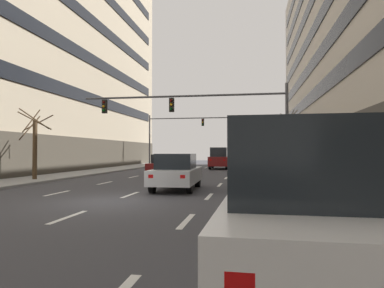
{
  "coord_description": "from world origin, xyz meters",
  "views": [
    {
      "loc": [
        4.98,
        -11.9,
        1.81
      ],
      "look_at": [
        0.16,
        16.56,
        2.45
      ],
      "focal_mm": 32.38,
      "sensor_mm": 36.0,
      "label": 1
    }
  ],
  "objects_px": {
    "car_driving_2": "(219,158)",
    "pedestrian_1": "(325,162)",
    "car_parked_0": "(301,211)",
    "street_tree_0": "(35,145)",
    "car_driving_0": "(165,165)",
    "street_tree_3": "(289,145)",
    "car_driving_1": "(177,172)",
    "street_tree_2": "(283,141)",
    "pedestrian_0": "(334,168)",
    "traffic_signal_0": "(205,111)",
    "traffic_signal_1": "(185,128)"
  },
  "relations": [
    {
      "from": "car_driving_2",
      "to": "pedestrian_1",
      "type": "bearing_deg",
      "value": -61.05
    },
    {
      "from": "pedestrian_1",
      "to": "car_parked_0",
      "type": "bearing_deg",
      "value": -102.4
    },
    {
      "from": "car_parked_0",
      "to": "pedestrian_1",
      "type": "relative_size",
      "value": 2.57
    },
    {
      "from": "pedestrian_1",
      "to": "street_tree_0",
      "type": "bearing_deg",
      "value": -170.18
    },
    {
      "from": "car_driving_0",
      "to": "pedestrian_1",
      "type": "relative_size",
      "value": 2.48
    },
    {
      "from": "car_driving_0",
      "to": "car_driving_2",
      "type": "relative_size",
      "value": 0.93
    },
    {
      "from": "car_driving_2",
      "to": "street_tree_3",
      "type": "bearing_deg",
      "value": -51.02
    },
    {
      "from": "car_driving_1",
      "to": "street_tree_2",
      "type": "bearing_deg",
      "value": 69.7
    },
    {
      "from": "pedestrian_0",
      "to": "pedestrian_1",
      "type": "xyz_separation_m",
      "value": [
        0.89,
        6.2,
        0.07
      ]
    },
    {
      "from": "car_driving_1",
      "to": "street_tree_0",
      "type": "height_order",
      "value": "street_tree_0"
    },
    {
      "from": "car_driving_0",
      "to": "car_parked_0",
      "type": "distance_m",
      "value": 23.07
    },
    {
      "from": "car_parked_0",
      "to": "street_tree_2",
      "type": "distance_m",
      "value": 29.43
    },
    {
      "from": "car_driving_1",
      "to": "traffic_signal_0",
      "type": "relative_size",
      "value": 0.37
    },
    {
      "from": "car_driving_1",
      "to": "traffic_signal_0",
      "type": "height_order",
      "value": "traffic_signal_0"
    },
    {
      "from": "street_tree_0",
      "to": "traffic_signal_1",
      "type": "bearing_deg",
      "value": 75.68
    },
    {
      "from": "car_driving_1",
      "to": "street_tree_2",
      "type": "xyz_separation_m",
      "value": [
        6.56,
        17.73,
        2.02
      ]
    },
    {
      "from": "car_driving_2",
      "to": "street_tree_3",
      "type": "relative_size",
      "value": 1.0
    },
    {
      "from": "street_tree_0",
      "to": "car_parked_0",
      "type": "bearing_deg",
      "value": -47.2
    },
    {
      "from": "pedestrian_1",
      "to": "car_driving_2",
      "type": "bearing_deg",
      "value": 118.95
    },
    {
      "from": "car_driving_0",
      "to": "car_parked_0",
      "type": "bearing_deg",
      "value": -71.63
    },
    {
      "from": "car_driving_2",
      "to": "pedestrian_1",
      "type": "xyz_separation_m",
      "value": [
        7.76,
        -14.03,
        0.04
      ]
    },
    {
      "from": "car_driving_0",
      "to": "traffic_signal_1",
      "type": "relative_size",
      "value": 0.36
    },
    {
      "from": "car_driving_1",
      "to": "car_driving_2",
      "type": "relative_size",
      "value": 0.99
    },
    {
      "from": "car_driving_1",
      "to": "traffic_signal_1",
      "type": "height_order",
      "value": "traffic_signal_1"
    },
    {
      "from": "car_parked_0",
      "to": "street_tree_3",
      "type": "bearing_deg",
      "value": 84.26
    },
    {
      "from": "car_driving_2",
      "to": "street_tree_2",
      "type": "height_order",
      "value": "street_tree_2"
    },
    {
      "from": "traffic_signal_0",
      "to": "pedestrian_0",
      "type": "distance_m",
      "value": 8.21
    },
    {
      "from": "car_driving_2",
      "to": "car_parked_0",
      "type": "bearing_deg",
      "value": -83.1
    },
    {
      "from": "car_driving_1",
      "to": "traffic_signal_1",
      "type": "distance_m",
      "value": 24.91
    },
    {
      "from": "car_parked_0",
      "to": "traffic_signal_1",
      "type": "relative_size",
      "value": 0.38
    },
    {
      "from": "car_driving_2",
      "to": "pedestrian_1",
      "type": "relative_size",
      "value": 2.67
    },
    {
      "from": "street_tree_3",
      "to": "car_parked_0",
      "type": "bearing_deg",
      "value": -95.74
    },
    {
      "from": "street_tree_0",
      "to": "pedestrian_0",
      "type": "xyz_separation_m",
      "value": [
        16.68,
        -3.16,
        -1.13
      ]
    },
    {
      "from": "car_driving_0",
      "to": "traffic_signal_1",
      "type": "bearing_deg",
      "value": 94.14
    },
    {
      "from": "car_driving_0",
      "to": "car_driving_1",
      "type": "height_order",
      "value": "car_driving_1"
    },
    {
      "from": "traffic_signal_0",
      "to": "pedestrian_0",
      "type": "bearing_deg",
      "value": -34.28
    },
    {
      "from": "street_tree_2",
      "to": "pedestrian_1",
      "type": "relative_size",
      "value": 3.23
    },
    {
      "from": "car_parked_0",
      "to": "street_tree_2",
      "type": "relative_size",
      "value": 0.79
    },
    {
      "from": "car_parked_0",
      "to": "traffic_signal_0",
      "type": "relative_size",
      "value": 0.36
    },
    {
      "from": "traffic_signal_1",
      "to": "car_parked_0",
      "type": "bearing_deg",
      "value": -76.98
    },
    {
      "from": "traffic_signal_1",
      "to": "pedestrian_0",
      "type": "xyz_separation_m",
      "value": [
        11.3,
        -24.22,
        -3.55
      ]
    },
    {
      "from": "car_driving_0",
      "to": "traffic_signal_0",
      "type": "relative_size",
      "value": 0.35
    },
    {
      "from": "pedestrian_1",
      "to": "traffic_signal_1",
      "type": "bearing_deg",
      "value": 124.09
    },
    {
      "from": "street_tree_3",
      "to": "street_tree_0",
      "type": "bearing_deg",
      "value": -149.89
    },
    {
      "from": "traffic_signal_0",
      "to": "street_tree_2",
      "type": "bearing_deg",
      "value": 66.84
    },
    {
      "from": "traffic_signal_1",
      "to": "pedestrian_1",
      "type": "bearing_deg",
      "value": -55.91
    },
    {
      "from": "street_tree_0",
      "to": "street_tree_3",
      "type": "relative_size",
      "value": 0.93
    },
    {
      "from": "street_tree_2",
      "to": "car_driving_2",
      "type": "bearing_deg",
      "value": 158.1
    },
    {
      "from": "traffic_signal_1",
      "to": "street_tree_2",
      "type": "distance_m",
      "value": 12.71
    },
    {
      "from": "car_driving_0",
      "to": "traffic_signal_0",
      "type": "bearing_deg",
      "value": -56.35
    }
  ]
}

